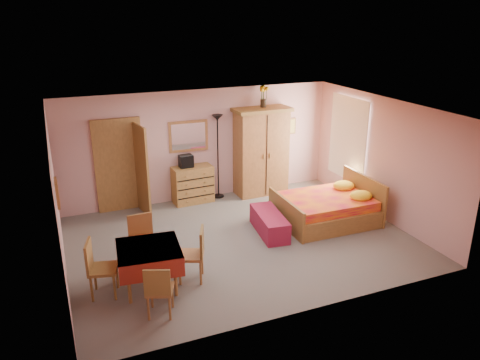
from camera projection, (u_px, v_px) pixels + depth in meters
name	position (u px, v px, depth m)	size (l,w,h in m)	color
floor	(241.00, 240.00, 9.21)	(6.50, 6.50, 0.00)	#6A645D
ceiling	(241.00, 110.00, 8.33)	(6.50, 6.50, 0.00)	brown
wall_back	(200.00, 145.00, 10.94)	(6.50, 0.10, 2.60)	#C4908E
wall_front	(309.00, 233.00, 6.59)	(6.50, 0.10, 2.60)	#C4908E
wall_left	(57.00, 204.00, 7.60)	(0.10, 5.00, 2.60)	#C4908E
wall_right	(382.00, 159.00, 9.93)	(0.10, 5.00, 2.60)	#C4908E
doorway	(119.00, 166.00, 10.33)	(1.06, 0.12, 2.15)	#9E6B35
window	(348.00, 139.00, 10.91)	(0.08, 1.40, 1.95)	white
picture_left	(57.00, 193.00, 6.95)	(0.04, 0.32, 0.42)	orange
picture_back	(290.00, 126.00, 11.67)	(0.30, 0.04, 0.40)	#D8BF59
chest_of_drawers	(193.00, 184.00, 10.93)	(0.92, 0.46, 0.87)	#A27036
wall_mirror	(188.00, 136.00, 10.74)	(0.92, 0.05, 0.73)	white
stereo	(186.00, 161.00, 10.72)	(0.31, 0.23, 0.29)	black
floor_lamp	(218.00, 157.00, 11.04)	(0.26, 0.26, 2.02)	black
wardrobe	(261.00, 151.00, 11.29)	(1.36, 0.70, 2.13)	#9B6234
sunflower_vase	(263.00, 96.00, 10.91)	(0.21, 0.21, 0.51)	gold
bed	(326.00, 201.00, 9.90)	(1.98, 1.56, 0.92)	red
bench	(269.00, 223.00, 9.46)	(0.47, 1.26, 0.42)	maroon
dining_table	(150.00, 267.00, 7.53)	(0.98, 0.98, 0.72)	maroon
chair_south	(160.00, 289.00, 6.83)	(0.38, 0.38, 0.84)	#936031
chair_north	(144.00, 243.00, 8.08)	(0.43, 0.43, 0.95)	olive
chair_west	(103.00, 268.00, 7.29)	(0.43, 0.43, 0.94)	olive
chair_east	(191.00, 255.00, 7.72)	(0.42, 0.42, 0.93)	#A46937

